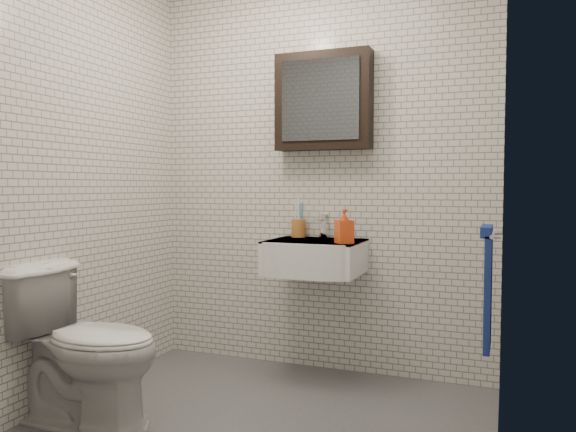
# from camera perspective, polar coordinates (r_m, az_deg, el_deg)

# --- Properties ---
(ground) EXTENTS (2.20, 2.00, 0.01)m
(ground) POSITION_cam_1_polar(r_m,az_deg,el_deg) (2.90, -3.47, -20.70)
(ground) COLOR #4B4E53
(ground) RESTS_ON ground
(room_shell) EXTENTS (2.22, 2.02, 2.51)m
(room_shell) POSITION_cam_1_polar(r_m,az_deg,el_deg) (2.67, -3.57, 9.32)
(room_shell) COLOR silver
(room_shell) RESTS_ON ground
(washbasin) EXTENTS (0.55, 0.50, 0.20)m
(washbasin) POSITION_cam_1_polar(r_m,az_deg,el_deg) (3.35, 2.56, -4.13)
(washbasin) COLOR white
(washbasin) RESTS_ON room_shell
(faucet) EXTENTS (0.06, 0.20, 0.15)m
(faucet) POSITION_cam_1_polar(r_m,az_deg,el_deg) (3.52, 3.59, -1.15)
(faucet) COLOR silver
(faucet) RESTS_ON washbasin
(mirror_cabinet) EXTENTS (0.60, 0.15, 0.60)m
(mirror_cabinet) POSITION_cam_1_polar(r_m,az_deg,el_deg) (3.54, 3.62, 11.56)
(mirror_cabinet) COLOR black
(mirror_cabinet) RESTS_ON room_shell
(towel_rail) EXTENTS (0.09, 0.30, 0.58)m
(towel_rail) POSITION_cam_1_polar(r_m,az_deg,el_deg) (2.80, 19.65, -6.37)
(towel_rail) COLOR silver
(towel_rail) RESTS_ON room_shell
(toothbrush_cup) EXTENTS (0.11, 0.11, 0.25)m
(toothbrush_cup) POSITION_cam_1_polar(r_m,az_deg,el_deg) (3.58, 1.07, -1.15)
(toothbrush_cup) COLOR #AF692B
(toothbrush_cup) RESTS_ON washbasin
(soap_bottle) EXTENTS (0.13, 0.13, 0.20)m
(soap_bottle) POSITION_cam_1_polar(r_m,az_deg,el_deg) (3.18, 5.73, -1.05)
(soap_bottle) COLOR orange
(soap_bottle) RESTS_ON washbasin
(toilet) EXTENTS (0.78, 0.45, 0.79)m
(toilet) POSITION_cam_1_polar(r_m,az_deg,el_deg) (3.00, -19.90, -12.17)
(toilet) COLOR white
(toilet) RESTS_ON ground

